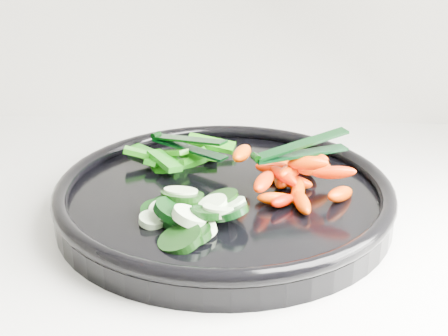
{
  "coord_description": "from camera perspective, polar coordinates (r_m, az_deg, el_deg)",
  "views": [
    {
      "loc": [
        -0.03,
        1.06,
        1.26
      ],
      "look_at": [
        -0.06,
        1.68,
        0.99
      ],
      "focal_mm": 50.0,
      "sensor_mm": 36.0,
      "label": 1
    }
  ],
  "objects": [
    {
      "name": "carrot_pile",
      "position": [
        0.69,
        6.28,
        -0.75
      ],
      "size": [
        0.14,
        0.14,
        0.05
      ],
      "color": "#DC5900",
      "rests_on": "veggie_tray"
    },
    {
      "name": "pepper_pile",
      "position": [
        0.77,
        -4.34,
        1.07
      ],
      "size": [
        0.14,
        0.1,
        0.03
      ],
      "color": "#186309",
      "rests_on": "veggie_tray"
    },
    {
      "name": "tong_pepper",
      "position": [
        0.76,
        -3.44,
        2.27
      ],
      "size": [
        0.1,
        0.08,
        0.02
      ],
      "color": "black",
      "rests_on": "pepper_pile"
    },
    {
      "name": "tong_carrot",
      "position": [
        0.68,
        6.84,
        1.69
      ],
      "size": [
        0.11,
        0.06,
        0.02
      ],
      "color": "black",
      "rests_on": "carrot_pile"
    },
    {
      "name": "veggie_tray",
      "position": [
        0.69,
        0.0,
        -2.62
      ],
      "size": [
        0.41,
        0.41,
        0.04
      ],
      "color": "black",
      "rests_on": "counter"
    },
    {
      "name": "cucumber_pile",
      "position": [
        0.63,
        -3.38,
        -4.14
      ],
      "size": [
        0.13,
        0.13,
        0.04
      ],
      "color": "black",
      "rests_on": "veggie_tray"
    }
  ]
}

